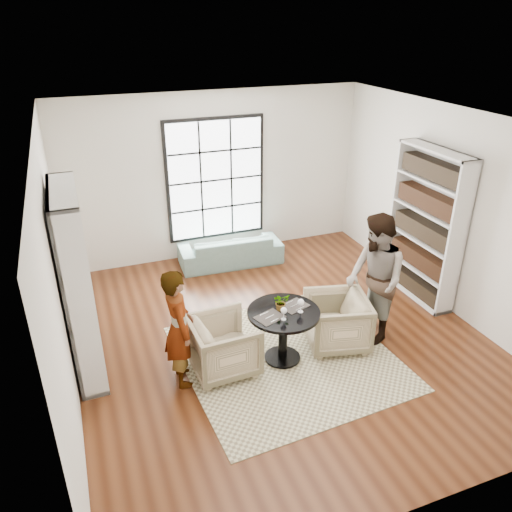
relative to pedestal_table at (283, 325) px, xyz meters
name	(u,v)px	position (x,y,z in m)	size (l,w,h in m)	color
ground	(279,336)	(0.18, 0.50, -0.54)	(6.00, 6.00, 0.00)	#582C14
room_shell	(266,241)	(0.18, 1.04, 0.72)	(6.00, 6.01, 6.00)	silver
rug	(287,357)	(0.07, 0.00, -0.53)	(2.67, 2.67, 0.01)	beige
pedestal_table	(283,325)	(0.00, 0.00, 0.00)	(0.93, 0.93, 0.74)	black
sofa	(230,249)	(0.26, 2.95, -0.27)	(1.84, 0.72, 0.54)	gray
armchair_left	(224,346)	(-0.78, 0.07, -0.17)	(0.79, 0.81, 0.74)	tan
armchair_right	(336,322)	(0.81, 0.04, -0.17)	(0.80, 0.82, 0.74)	tan
person_left	(179,328)	(-1.33, 0.07, 0.23)	(0.56, 0.37, 1.54)	gray
person_right	(375,280)	(1.36, 0.04, 0.38)	(0.89, 0.69, 1.83)	gray
placemat_left	(270,317)	(-0.22, -0.07, 0.21)	(0.34, 0.26, 0.01)	#2A2724
placemat_right	(294,306)	(0.18, 0.07, 0.21)	(0.34, 0.26, 0.01)	#2A2724
cutlery_left	(270,317)	(-0.22, -0.07, 0.21)	(0.14, 0.22, 0.01)	silver
cutlery_right	(294,305)	(0.18, 0.07, 0.21)	(0.14, 0.22, 0.01)	silver
wine_glass_left	(284,311)	(-0.08, -0.17, 0.33)	(0.08, 0.08, 0.17)	silver
wine_glass_right	(301,303)	(0.19, -0.09, 0.34)	(0.09, 0.09, 0.19)	silver
flower_centerpiece	(281,302)	(-0.01, 0.06, 0.32)	(0.20, 0.17, 0.22)	gray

